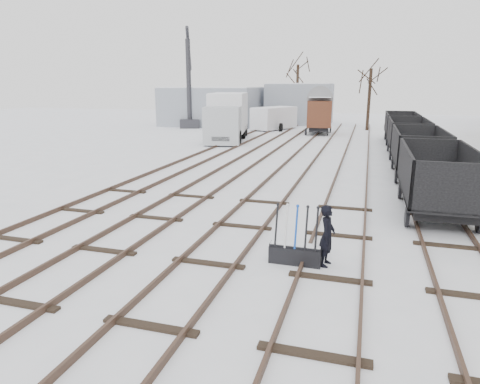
# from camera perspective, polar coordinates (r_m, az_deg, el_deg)

# --- Properties ---
(ground) EXTENTS (120.00, 120.00, 0.00)m
(ground) POSITION_cam_1_polar(r_m,az_deg,el_deg) (10.88, -4.27, -9.59)
(ground) COLOR white
(ground) RESTS_ON ground
(tracks) EXTENTS (13.90, 52.00, 0.16)m
(tracks) POSITION_cam_1_polar(r_m,az_deg,el_deg) (23.64, 7.58, 3.56)
(tracks) COLOR black
(tracks) RESTS_ON ground
(shed_left) EXTENTS (10.00, 8.00, 4.10)m
(shed_left) POSITION_cam_1_polar(r_m,az_deg,el_deg) (48.29, -3.59, 11.38)
(shed_left) COLOR #8D939F
(shed_left) RESTS_ON ground
(shed_right) EXTENTS (7.00, 6.00, 4.50)m
(shed_right) POSITION_cam_1_polar(r_m,az_deg,el_deg) (49.91, 8.00, 11.60)
(shed_right) COLOR #8D939F
(shed_right) RESTS_ON ground
(ground_frame) EXTENTS (1.31, 0.44, 1.49)m
(ground_frame) POSITION_cam_1_polar(r_m,az_deg,el_deg) (10.90, 7.41, -8.00)
(ground_frame) COLOR black
(ground_frame) RESTS_ON ground
(worker) EXTENTS (0.45, 0.61, 1.55)m
(worker) POSITION_cam_1_polar(r_m,az_deg,el_deg) (10.74, 11.54, -5.73)
(worker) COLOR black
(worker) RESTS_ON ground
(freight_wagon_a) EXTENTS (2.24, 5.59, 2.28)m
(freight_wagon_a) POSITION_cam_1_polar(r_m,az_deg,el_deg) (16.18, 24.70, 0.35)
(freight_wagon_a) COLOR black
(freight_wagon_a) RESTS_ON ground
(freight_wagon_b) EXTENTS (2.24, 5.59, 2.28)m
(freight_wagon_b) POSITION_cam_1_polar(r_m,az_deg,el_deg) (22.42, 22.59, 4.09)
(freight_wagon_b) COLOR black
(freight_wagon_b) RESTS_ON ground
(freight_wagon_c) EXTENTS (2.24, 5.59, 2.28)m
(freight_wagon_c) POSITION_cam_1_polar(r_m,az_deg,el_deg) (28.73, 21.39, 6.20)
(freight_wagon_c) COLOR black
(freight_wagon_c) RESTS_ON ground
(freight_wagon_d) EXTENTS (2.24, 5.59, 2.28)m
(freight_wagon_d) POSITION_cam_1_polar(r_m,az_deg,el_deg) (35.07, 20.63, 7.54)
(freight_wagon_d) COLOR black
(freight_wagon_d) RESTS_ON ground
(box_van_wagon) EXTENTS (2.75, 4.55, 3.30)m
(box_van_wagon) POSITION_cam_1_polar(r_m,az_deg,el_deg) (39.67, 10.52, 10.40)
(box_van_wagon) COLOR black
(box_van_wagon) RESTS_ON ground
(lorry) EXTENTS (3.73, 8.46, 3.70)m
(lorry) POSITION_cam_1_polar(r_m,az_deg,el_deg) (34.49, -1.74, 10.06)
(lorry) COLOR black
(lorry) RESTS_ON ground
(panel_van) EXTENTS (4.00, 5.44, 2.20)m
(panel_van) POSITION_cam_1_polar(r_m,az_deg,el_deg) (42.98, 4.56, 9.82)
(panel_van) COLOR silver
(panel_van) RESTS_ON ground
(crane) EXTENTS (2.54, 5.89, 9.88)m
(crane) POSITION_cam_1_polar(r_m,az_deg,el_deg) (45.13, -6.66, 11.83)
(crane) COLOR #2C2C31
(crane) RESTS_ON ground
(tree_far_left) EXTENTS (0.30, 0.30, 6.46)m
(tree_far_left) POSITION_cam_1_polar(r_m,az_deg,el_deg) (48.89, 7.62, 12.71)
(tree_far_left) COLOR black
(tree_far_left) RESTS_ON ground
(tree_far_right) EXTENTS (0.30, 0.30, 5.84)m
(tree_far_right) POSITION_cam_1_polar(r_m,az_deg,el_deg) (44.01, 16.82, 11.69)
(tree_far_right) COLOR black
(tree_far_right) RESTS_ON ground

